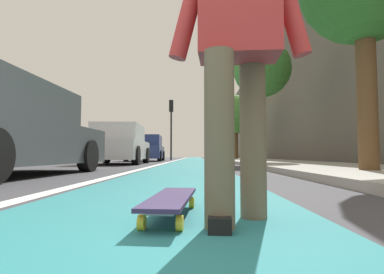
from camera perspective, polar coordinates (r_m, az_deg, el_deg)
ground_plane at (r=10.64m, az=-0.55°, el=-5.15°), size 80.00×80.00×0.00m
bike_lane_paint at (r=24.63m, az=0.20°, el=-4.13°), size 56.00×1.84×0.00m
lane_stripe_white at (r=20.68m, az=-2.89°, el=-4.27°), size 52.00×0.16×0.01m
sidewalk_curb at (r=18.89m, az=10.19°, el=-4.16°), size 52.00×3.20×0.11m
building_facade at (r=23.76m, az=15.57°, el=6.46°), size 40.00×1.20×8.67m
skateboard at (r=1.72m, az=-3.81°, el=-11.37°), size 0.85×0.26×0.11m
skater_person at (r=1.67m, az=8.36°, el=17.84°), size 0.45×0.72×1.64m
parked_car_mid at (r=12.21m, az=-13.07°, el=-1.47°), size 4.18×1.98×1.49m
parked_car_far at (r=18.25m, az=-8.44°, el=-2.17°), size 4.43×2.16×1.47m
traffic_light at (r=21.50m, az=-3.82°, el=3.40°), size 0.33×0.28×4.13m
street_tree_mid at (r=13.29m, az=12.66°, el=11.95°), size 2.34×2.34×5.03m
street_tree_far at (r=21.43m, az=7.97°, el=4.09°), size 2.59×2.59×4.42m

